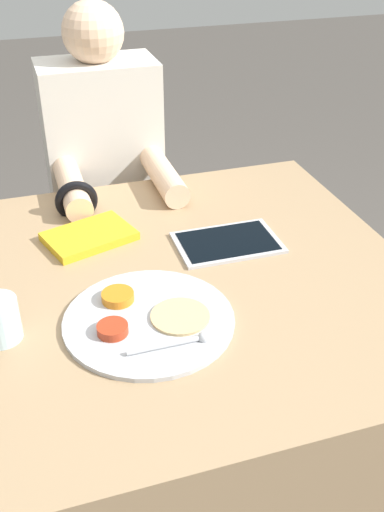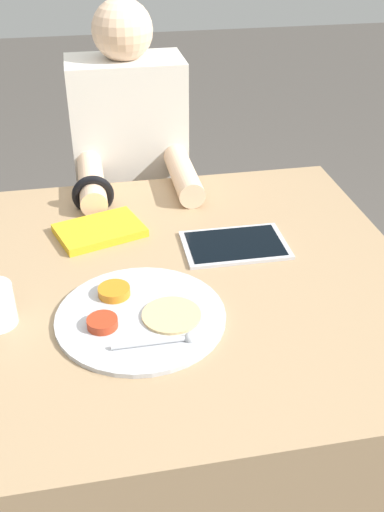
{
  "view_description": "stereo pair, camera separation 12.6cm",
  "coord_description": "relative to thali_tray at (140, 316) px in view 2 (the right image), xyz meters",
  "views": [
    {
      "loc": [
        -0.29,
        -1.03,
        1.5
      ],
      "look_at": [
        0.03,
        -0.02,
        0.82
      ],
      "focal_mm": 42.0,
      "sensor_mm": 36.0,
      "label": 1
    },
    {
      "loc": [
        -0.17,
        -1.07,
        1.5
      ],
      "look_at": [
        0.03,
        -0.02,
        0.82
      ],
      "focal_mm": 42.0,
      "sensor_mm": 36.0,
      "label": 2
    }
  ],
  "objects": [
    {
      "name": "tablet_device",
      "position": [
        0.25,
        0.23,
        -0.0
      ],
      "size": [
        0.24,
        0.16,
        0.01
      ],
      "color": "#B7B7BC",
      "rests_on": "dining_table"
    },
    {
      "name": "ground_plane",
      "position": [
        0.1,
        0.13,
        -0.77
      ],
      "size": [
        12.0,
        12.0,
        0.0
      ],
      "primitive_type": "plane",
      "color": "#4C4742"
    },
    {
      "name": "thali_tray",
      "position": [
        0.0,
        0.0,
        0.0
      ],
      "size": [
        0.34,
        0.34,
        0.03
      ],
      "color": "#B7BABF",
      "rests_on": "dining_table"
    },
    {
      "name": "red_notebook",
      "position": [
        -0.06,
        0.35,
        0.0
      ],
      "size": [
        0.23,
        0.19,
        0.02
      ],
      "color": "silver",
      "rests_on": "dining_table"
    },
    {
      "name": "dining_table",
      "position": [
        0.1,
        0.13,
        -0.39
      ],
      "size": [
        1.04,
        0.99,
        0.76
      ],
      "color": "#9E7F5B",
      "rests_on": "ground_plane"
    },
    {
      "name": "person_diner",
      "position": [
        0.06,
        0.8,
        -0.19
      ],
      "size": [
        0.35,
        0.49,
        1.22
      ],
      "color": "black",
      "rests_on": "ground_plane"
    }
  ]
}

